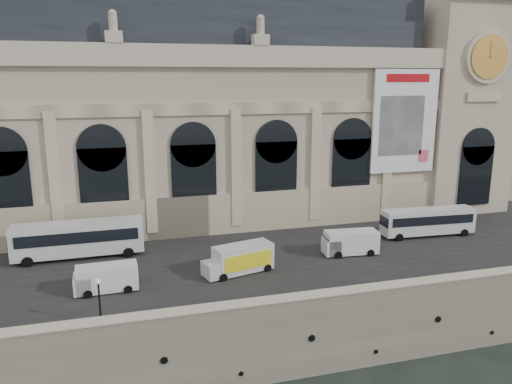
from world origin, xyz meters
TOP-DOWN VIEW (x-y plane):
  - ground at (0.00, 0.00)m, footprint 260.00×260.00m
  - quay at (0.00, 35.00)m, footprint 160.00×70.00m
  - street at (0.00, 14.00)m, footprint 160.00×24.00m
  - parapet at (0.00, 0.60)m, footprint 160.00×1.40m
  - museum at (-5.98, 30.86)m, footprint 69.00×18.70m
  - clock_pavilion at (34.00, 27.93)m, footprint 13.00×14.72m
  - bus_left at (-16.82, 18.07)m, footprint 13.12×3.13m
  - bus_right at (22.55, 14.53)m, footprint 11.43×3.19m
  - van_b at (-14.30, 8.53)m, footprint 5.50×2.41m
  - van_c at (10.65, 11.33)m, footprint 5.98×2.85m
  - box_truck at (-1.72, 9.45)m, footprint 7.22×3.83m
  - lamp_left at (-14.42, 1.99)m, footprint 0.39×0.39m

SIDE VIEW (x-z plane):
  - ground at x=0.00m, z-range 0.00..0.00m
  - quay at x=0.00m, z-range 0.00..6.00m
  - street at x=0.00m, z-range 6.00..6.06m
  - parapet at x=0.00m, z-range 6.01..7.22m
  - van_b at x=-14.30m, z-range 6.03..8.45m
  - van_c at x=10.65m, z-range 6.03..8.61m
  - box_truck at x=-1.72m, z-range 6.01..8.79m
  - bus_right at x=22.55m, z-range 6.20..9.53m
  - lamp_left at x=-14.42m, z-range 5.99..9.85m
  - bus_left at x=-16.82m, z-range 6.23..10.09m
  - museum at x=-5.98m, z-range 5.17..34.27m
  - clock_pavilion at x=34.00m, z-range 5.07..41.77m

